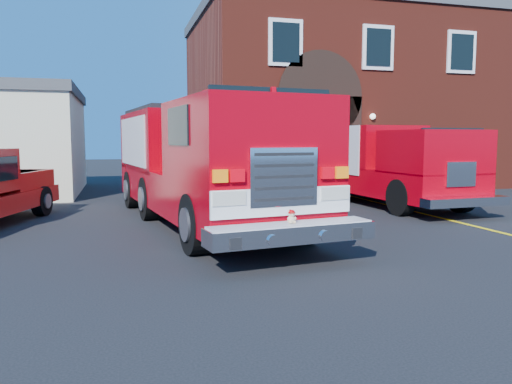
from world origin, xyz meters
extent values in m
plane|color=black|center=(0.00, 0.00, 0.00)|extent=(100.00, 100.00, 0.00)
cube|color=yellow|center=(6.50, 1.00, 0.00)|extent=(0.12, 3.00, 0.01)
cube|color=yellow|center=(6.50, 4.00, 0.00)|extent=(0.12, 3.00, 0.01)
cube|color=yellow|center=(6.50, 7.00, 0.00)|extent=(0.12, 3.00, 0.01)
cube|color=maroon|center=(9.00, 14.00, 4.00)|extent=(15.00, 10.00, 8.00)
cube|color=#414446|center=(9.00, 14.00, 8.20)|extent=(15.20, 10.20, 0.50)
cube|color=black|center=(5.50, 8.98, 2.00)|extent=(3.60, 0.12, 4.00)
cylinder|color=black|center=(5.50, 8.98, 4.00)|extent=(3.60, 0.12, 3.60)
cube|color=black|center=(4.00, 8.95, 6.00)|extent=(1.40, 0.10, 1.80)
cube|color=black|center=(8.00, 8.95, 6.00)|extent=(1.40, 0.10, 1.80)
cube|color=black|center=(12.00, 8.95, 6.00)|extent=(1.40, 0.10, 1.80)
cylinder|color=black|center=(-0.98, -0.27, 0.60)|extent=(0.54, 1.25, 1.20)
cylinder|color=black|center=(1.41, 0.06, 0.60)|extent=(0.54, 1.25, 1.20)
cube|color=#A9000D|center=(-0.26, 3.36, 0.93)|extent=(4.06, 10.13, 0.99)
cube|color=#A9000D|center=(-0.61, 5.86, 2.19)|extent=(3.37, 5.15, 1.75)
cube|color=#A9000D|center=(0.17, 0.22, 2.24)|extent=(3.19, 3.84, 1.64)
cube|color=black|center=(0.36, -1.14, 2.68)|extent=(2.40, 0.42, 1.03)
cube|color=#C4010E|center=(0.17, 0.22, 3.15)|extent=(1.79, 0.61, 0.15)
cube|color=white|center=(0.41, -1.54, 1.15)|extent=(2.72, 0.44, 0.48)
cube|color=silver|center=(0.42, -1.55, 1.59)|extent=(1.31, 0.24, 1.03)
cube|color=silver|center=(0.46, -1.84, 0.63)|extent=(3.12, 1.01, 0.31)
cube|color=#B7B7BF|center=(-1.97, 5.67, 2.19)|extent=(0.58, 3.91, 1.42)
cube|color=#B7B7BF|center=(0.76, 6.04, 2.19)|extent=(0.58, 3.91, 1.42)
sphere|color=beige|center=(0.46, -1.84, 0.87)|extent=(0.16, 0.16, 0.14)
sphere|color=beige|center=(0.46, -1.85, 0.97)|extent=(0.13, 0.13, 0.11)
sphere|color=beige|center=(0.41, -1.84, 1.01)|extent=(0.05, 0.05, 0.04)
sphere|color=beige|center=(0.50, -1.83, 1.01)|extent=(0.05, 0.05, 0.04)
ellipsoid|color=#C00005|center=(0.46, -1.84, 1.01)|extent=(0.13, 0.13, 0.07)
cylinder|color=#C00005|center=(0.46, -1.86, 0.99)|extent=(0.15, 0.15, 0.01)
cube|color=red|center=(-5.61, 5.92, 1.04)|extent=(2.53, 2.73, 0.60)
cylinder|color=black|center=(5.63, 3.08, 0.54)|extent=(0.41, 1.11, 1.09)
cylinder|color=black|center=(7.80, 3.20, 0.54)|extent=(0.41, 1.11, 1.09)
cube|color=#A9000D|center=(6.56, 5.91, 0.84)|extent=(2.91, 8.05, 0.89)
cube|color=#A9000D|center=(6.48, 7.39, 1.98)|extent=(2.74, 5.08, 1.49)
cube|color=#A9000D|center=(6.72, 3.14, 1.88)|extent=(2.60, 2.51, 1.29)
cube|color=#B7B7BF|center=(5.24, 7.33, 1.88)|extent=(0.27, 4.15, 1.68)
cube|color=#B7B7BF|center=(7.73, 7.46, 1.88)|extent=(0.27, 4.15, 1.68)
cube|color=silver|center=(6.79, 1.71, 0.54)|extent=(2.69, 0.59, 0.25)
camera|label=1|loc=(-2.40, -9.87, 2.25)|focal=35.00mm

